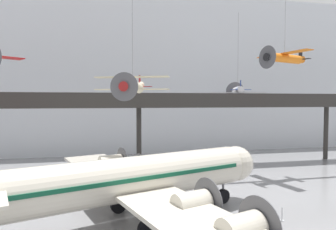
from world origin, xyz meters
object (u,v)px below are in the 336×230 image
(suspended_plane_orange_highwing, at_px, (285,58))
(suspended_plane_white_twin, at_px, (238,90))
(suspended_plane_cream_biplane, at_px, (133,85))
(airliner_silver_main, at_px, (127,180))
(stanchion_barrier, at_px, (282,217))

(suspended_plane_orange_highwing, xyz_separation_m, suspended_plane_white_twin, (-1.46, 9.96, -3.66))
(suspended_plane_cream_biplane, distance_m, suspended_plane_white_twin, 21.94)
(airliner_silver_main, relative_size, stanchion_barrier, 26.93)
(suspended_plane_white_twin, bearing_deg, stanchion_barrier, -179.17)
(airliner_silver_main, bearing_deg, suspended_plane_orange_highwing, 9.28)
(suspended_plane_cream_biplane, height_order, suspended_plane_white_twin, suspended_plane_white_twin)
(suspended_plane_orange_highwing, bearing_deg, suspended_plane_cream_biplane, -4.19)
(airliner_silver_main, relative_size, suspended_plane_cream_biplane, 2.16)
(suspended_plane_white_twin, distance_m, stanchion_barrier, 25.57)
(airliner_silver_main, height_order, suspended_plane_orange_highwing, suspended_plane_orange_highwing)
(suspended_plane_cream_biplane, xyz_separation_m, suspended_plane_white_twin, (17.37, 13.40, 0.01))
(airliner_silver_main, distance_m, suspended_plane_cream_biplane, 10.50)
(suspended_plane_cream_biplane, relative_size, suspended_plane_white_twin, 1.01)
(suspended_plane_orange_highwing, xyz_separation_m, suspended_plane_cream_biplane, (-18.84, -3.44, -3.68))
(suspended_plane_cream_biplane, bearing_deg, suspended_plane_white_twin, 149.32)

